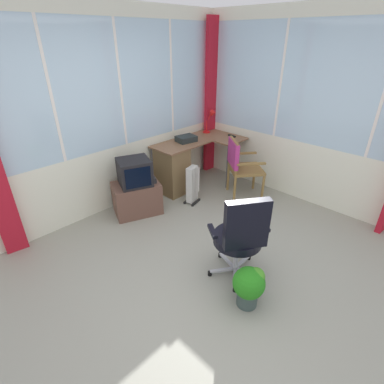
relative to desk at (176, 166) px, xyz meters
The scene contains 13 objects.
ground 2.09m from the desk, 123.83° to the right, with size 5.58×4.99×0.06m, color gray.
north_window_panel 1.49m from the desk, 163.81° to the left, with size 4.58×0.07×2.67m.
east_window_panel 2.26m from the desk, 55.06° to the right, with size 0.07×3.99×2.67m.
curtain_corner 1.38m from the desk, 10.73° to the left, with size 0.24×0.07×2.57m, color #B61828.
desk is the anchor object (origin of this frame).
desk_lamp 1.13m from the desk, ahead, with size 0.22×0.19×0.40m.
tv_remote 1.11m from the desk, 19.45° to the right, with size 0.04×0.15×0.02m, color black.
paper_tray 0.48m from the desk, ahead, with size 0.30×0.23×0.09m, color #222928.
wooden_armchair 1.01m from the desk, 57.92° to the right, with size 0.68×0.68×0.93m.
office_chair 2.15m from the desk, 115.69° to the right, with size 0.61×0.60×1.00m.
tv_on_stand 0.87m from the desk, behind, with size 0.76×0.65×0.82m.
space_heater 0.49m from the desk, 100.79° to the right, with size 0.29×0.22×0.59m.
potted_plant 2.50m from the desk, 117.47° to the right, with size 0.30×0.30×0.42m.
Camera 1 is at (-1.81, -1.52, 2.28)m, focal length 27.42 mm.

